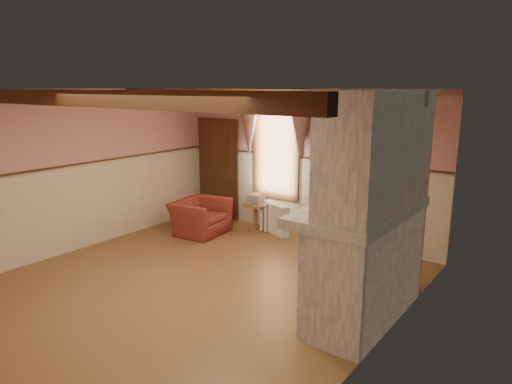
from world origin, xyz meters
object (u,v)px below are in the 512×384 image
Objects in this scene: side_table at (256,217)px; oil_lamp at (377,188)px; armchair at (200,217)px; bowl at (363,202)px; mantel_clock at (386,187)px; radiator at (276,219)px.

oil_lamp is at bearing -26.56° from side_table.
bowl is (3.86, -1.15, 1.13)m from armchair.
armchair is at bearing 169.12° from oil_lamp.
bowl is 1.36× the size of mantel_clock.
bowl reaches higher than side_table.
mantel_clock is at bearing 90.00° from bowl.
mantel_clock is (3.86, -0.43, 1.19)m from armchair.
armchair is at bearing -133.05° from side_table.
radiator is 2.92× the size of mantel_clock.
mantel_clock is (3.10, -1.23, 1.25)m from side_table.
oil_lamp reaches higher than side_table.
bowl is at bearing -90.00° from mantel_clock.
mantel_clock is at bearing 90.00° from oil_lamp.
oil_lamp is (3.86, -0.74, 1.23)m from armchair.
armchair is 3.13× the size of bowl.
side_table is at bearing -49.78° from armchair.
mantel_clock is at bearing -103.02° from armchair.
side_table is 2.29× the size of mantel_clock.
armchair is 4.06m from mantel_clock.
armchair is 1.11m from side_table.
armchair is 1.86× the size of side_table.
radiator is at bearing 148.68° from oil_lamp.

